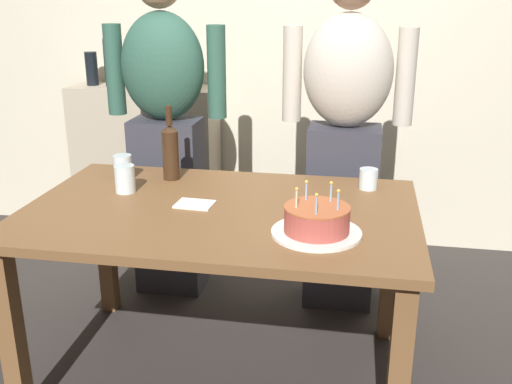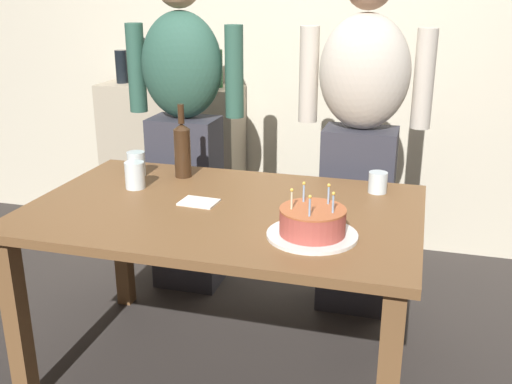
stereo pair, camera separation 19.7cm
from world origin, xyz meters
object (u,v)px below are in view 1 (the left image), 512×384
Objects in this scene: person_man_bearded at (166,129)px; person_woman_cardigan at (345,136)px; water_glass_near at (123,167)px; wine_bottle at (171,151)px; napkin_stack at (195,204)px; water_glass_side at (125,179)px; birthday_cake at (317,222)px; water_glass_far at (368,179)px.

person_man_bearded is 1.00× the size of person_woman_cardigan.
wine_bottle reaches higher than water_glass_near.
napkin_stack is 0.89m from person_woman_cardigan.
water_glass_side reaches higher than napkin_stack.
person_woman_cardigan is at bearing -180.00° from person_man_bearded.
water_glass_near is 0.18m from water_glass_side.
person_woman_cardigan is (0.94, 0.43, 0.08)m from water_glass_near.
water_glass_near is 0.48m from napkin_stack.
birthday_cake is at bearing -22.67° from napkin_stack.
water_glass_far is at bearing 1.11° from wine_bottle.
napkin_stack is (0.19, -0.31, -0.12)m from wine_bottle.
water_glass_side is 0.59m from person_man_bearded.
birthday_cake is 3.60× the size of water_glass_far.
water_glass_far is 0.60× the size of napkin_stack.
water_glass_far is (1.06, 0.06, -0.01)m from water_glass_near.
person_woman_cardigan reaches higher than water_glass_near.
birthday_cake is 0.56m from water_glass_far.
water_glass_near is 0.76× the size of napkin_stack.
wine_bottle is at bearing -178.89° from water_glass_far.
water_glass_far is 1.07m from person_man_bearded.
person_man_bearded is at bearing 159.89° from water_glass_far.
birthday_cake is at bearing -107.99° from water_glass_far.
birthday_cake is 0.86m from wine_bottle.
water_glass_near is 0.07× the size of person_man_bearded.
person_man_bearded is at bearing 132.85° from birthday_cake.
water_glass_far reaches higher than napkin_stack.
water_glass_side is at bearing 162.53° from napkin_stack.
wine_bottle is (-0.85, -0.02, 0.09)m from water_glass_far.
water_glass_side is 0.79× the size of napkin_stack.
birthday_cake reaches higher than napkin_stack.
napkin_stack is at bearing -33.47° from water_glass_near.
person_man_bearded reaches higher than napkin_stack.
water_glass_side reaches higher than water_glass_near.
birthday_cake is 0.19× the size of person_man_bearded.
wine_bottle is at bearing 111.32° from person_man_bearded.
water_glass_near is 0.07× the size of person_woman_cardigan.
wine_bottle is at bearing 121.98° from napkin_stack.
person_woman_cardigan is (0.89, 0.00, 0.00)m from person_man_bearded.
water_glass_far is 0.05× the size of person_woman_cardigan.
napkin_stack is at bearing 51.77° from person_woman_cardigan.
birthday_cake reaches higher than water_glass_far.
person_man_bearded is at bearing 91.74° from water_glass_side.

